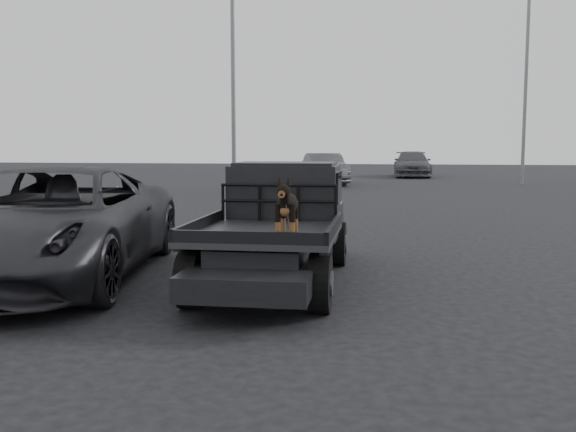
# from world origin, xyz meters

# --- Properties ---
(ground) EXTENTS (120.00, 120.00, 0.00)m
(ground) POSITION_xyz_m (0.00, 0.00, 0.00)
(ground) COLOR black
(ground) RESTS_ON ground
(flatbed_ute) EXTENTS (2.00, 5.40, 0.92)m
(flatbed_ute) POSITION_xyz_m (0.34, 1.63, 0.46)
(flatbed_ute) COLOR black
(flatbed_ute) RESTS_ON ground
(ute_cab) EXTENTS (1.72, 1.30, 0.88)m
(ute_cab) POSITION_xyz_m (0.34, 2.58, 1.36)
(ute_cab) COLOR black
(ute_cab) RESTS_ON flatbed_ute
(headache_rack) EXTENTS (1.80, 0.08, 0.55)m
(headache_rack) POSITION_xyz_m (0.34, 1.83, 1.20)
(headache_rack) COLOR black
(headache_rack) RESTS_ON flatbed_ute
(dog) EXTENTS (0.32, 0.60, 0.74)m
(dog) POSITION_xyz_m (0.74, 0.03, 1.29)
(dog) COLOR black
(dog) RESTS_ON flatbed_ute
(parked_suv) EXTENTS (3.78, 6.66, 1.75)m
(parked_suv) POSITION_xyz_m (-3.18, 1.39, 0.88)
(parked_suv) COLOR #29292D
(parked_suv) RESTS_ON ground
(distant_car_a) EXTENTS (2.99, 5.19, 1.62)m
(distant_car_a) POSITION_xyz_m (-1.07, 25.46, 0.81)
(distant_car_a) COLOR #505055
(distant_car_a) RESTS_ON ground
(distant_car_b) EXTENTS (2.27, 5.57, 1.62)m
(distant_car_b) POSITION_xyz_m (3.80, 34.11, 0.81)
(distant_car_b) COLOR #494A4F
(distant_car_b) RESTS_ON ground
(floodlight_near) EXTENTS (1.08, 0.28, 14.32)m
(floodlight_near) POSITION_xyz_m (-4.29, 18.61, 7.76)
(floodlight_near) COLOR slate
(floodlight_near) RESTS_ON ground
(floodlight_mid) EXTENTS (1.08, 0.28, 13.03)m
(floodlight_mid) POSITION_xyz_m (9.14, 27.04, 7.11)
(floodlight_mid) COLOR slate
(floodlight_mid) RESTS_ON ground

